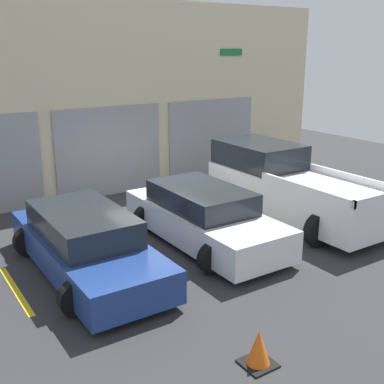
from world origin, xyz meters
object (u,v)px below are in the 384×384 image
object	(u,v)px
pickup_truck	(286,186)
sedan_white	(203,217)
traffic_cone	(259,349)
sedan_side	(86,244)

from	to	relation	value
pickup_truck	sedan_white	world-z (taller)	pickup_truck
pickup_truck	traffic_cone	xyz separation A→B (m)	(-4.78, -4.46, -0.61)
pickup_truck	sedan_white	xyz separation A→B (m)	(-2.85, -0.26, -0.24)
sedan_white	traffic_cone	world-z (taller)	sedan_white
sedan_white	traffic_cone	distance (m)	4.64
sedan_side	traffic_cone	distance (m)	4.32
pickup_truck	sedan_side	bearing A→B (deg)	-177.42
pickup_truck	sedan_white	distance (m)	2.88
sedan_side	pickup_truck	bearing A→B (deg)	2.58
sedan_white	pickup_truck	bearing A→B (deg)	5.25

